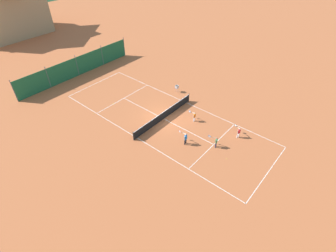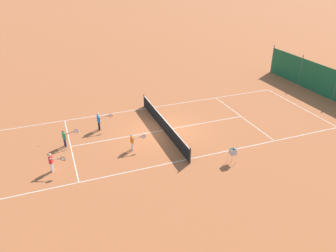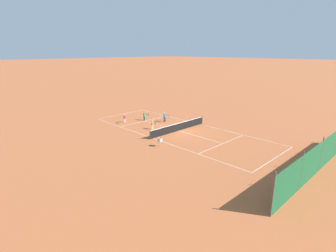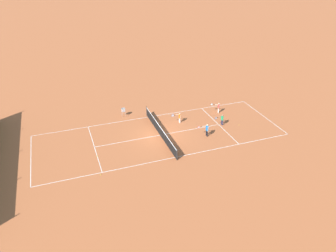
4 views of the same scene
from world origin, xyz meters
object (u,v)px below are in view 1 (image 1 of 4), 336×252
Objects in this scene: tennis_ball_by_net_left at (227,159)px; ball_hopper at (177,87)px; player_far_baseline at (239,132)px; tennis_net at (164,115)px; alpine_chalet at (1,1)px; tennis_ball_near_corner at (114,104)px; player_far_service at (216,141)px; player_near_baseline at (194,116)px; tennis_ball_alley_left at (94,114)px; player_near_service at (185,138)px.

tennis_ball_by_net_left is 0.07× the size of ball_hopper.
player_far_baseline reaches higher than tennis_ball_by_net_left.
alpine_chalet is (1.57, 38.35, 5.32)m from tennis_net.
tennis_ball_near_corner is at bearing 149.99° from ball_hopper.
player_far_service reaches higher than tennis_ball_near_corner.
player_near_baseline reaches higher than ball_hopper.
tennis_ball_alley_left is (-4.22, 13.22, -0.66)m from player_far_service.
player_near_service is 19.83× the size of tennis_ball_by_net_left.
player_far_service reaches higher than ball_hopper.
player_far_baseline is 17.68× the size of tennis_ball_by_net_left.
player_far_baseline is at bearing -88.85° from alpine_chalet.
player_near_service is 42.95m from alpine_chalet.
player_far_baseline reaches higher than tennis_ball_near_corner.
player_far_baseline is at bearing 12.20° from tennis_ball_by_net_left.
tennis_ball_alley_left is at bearing 103.33° from tennis_ball_by_net_left.
player_near_service is 5.42m from player_far_baseline.
player_far_baseline is 15.77m from tennis_ball_alley_left.
tennis_net reaches higher than tennis_ball_by_net_left.
tennis_ball_by_net_left is at bearing -115.38° from player_near_baseline.
tennis_net is at bearing -92.35° from alpine_chalet.
alpine_chalet is at bearing 85.61° from player_near_service.
player_far_service is at bearing 67.74° from tennis_ball_by_net_left.
player_far_service is 45.33m from alpine_chalet.
ball_hopper is at bearing -30.01° from tennis_ball_near_corner.
tennis_ball_alley_left is (-2.70, 10.74, -0.73)m from player_near_service.
tennis_ball_near_corner is 0.01× the size of alpine_chalet.
player_near_baseline is 9.75m from tennis_ball_near_corner.
tennis_net is 4.52m from player_near_service.
ball_hopper reaches higher than tennis_ball_by_net_left.
tennis_net is at bearing 123.65° from player_near_baseline.
player_near_baseline is 0.95× the size of player_far_baseline.
player_near_baseline is 41.39m from alpine_chalet.
player_near_service is 3.80m from player_near_baseline.
player_far_service reaches higher than player_near_baseline.
tennis_net reaches higher than tennis_ball_alley_left.
ball_hopper is at bearing -84.08° from alpine_chalet.
tennis_ball_near_corner is at bearing 89.56° from player_near_service.
ball_hopper is 36.50m from alpine_chalet.
ball_hopper is at bearing 74.33° from player_far_baseline.
tennis_ball_alley_left and tennis_ball_by_net_left have the same top height.
tennis_ball_alley_left is at bearing 104.10° from player_near_service.
player_near_service is 19.83× the size of tennis_ball_alley_left.
alpine_chalet is (3.27, 42.53, 5.06)m from player_near_service.
tennis_net is at bearing 84.09° from tennis_ball_by_net_left.
player_near_service is at bearing 101.31° from tennis_ball_by_net_left.
ball_hopper is at bearing 58.85° from player_far_service.
alpine_chalet is (-3.73, 35.95, 5.16)m from ball_hopper.
ball_hopper is at bearing 24.41° from tennis_net.
player_near_service reaches higher than tennis_ball_alley_left.
player_near_service is at bearing -90.44° from tennis_ball_near_corner.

